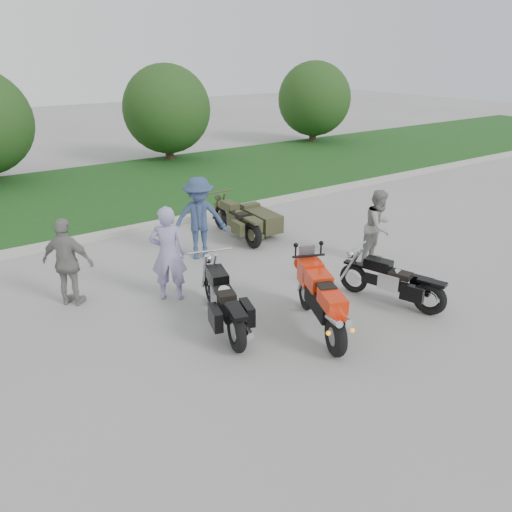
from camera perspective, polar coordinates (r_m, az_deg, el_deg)
ground at (r=9.16m, az=4.27°, el=-6.95°), size 80.00×80.00×0.00m
curb at (r=13.89m, az=-11.34°, el=3.55°), size 60.00×0.30×0.15m
grass_strip at (r=17.64m, az=-16.88°, el=7.07°), size 60.00×8.00×0.14m
tree_mid_right at (r=21.77m, az=-10.17°, el=16.19°), size 3.60×3.60×4.00m
tree_far_right at (r=26.13m, az=6.67°, el=17.40°), size 3.60×3.60×4.00m
sportbike_red at (r=8.48m, az=7.49°, el=-4.91°), size 1.02×2.11×1.05m
cruiser_left at (r=8.60m, az=-3.64°, el=-5.44°), size 0.81×2.34×0.92m
cruiser_right at (r=9.76m, az=15.60°, el=-3.06°), size 0.85×2.06×0.82m
cruiser_sidecar at (r=12.85m, az=-0.51°, el=4.04°), size 1.17×2.30×0.88m
person_stripe at (r=9.54m, az=-10.00°, el=0.25°), size 0.82×0.74×1.87m
person_grey at (r=11.52m, az=13.82°, el=3.33°), size 0.94×0.81×1.66m
person_denim at (r=11.39m, az=-6.50°, el=4.28°), size 1.41×1.12×1.91m
person_back at (r=9.85m, az=-20.70°, el=-0.70°), size 1.00×1.01×1.71m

